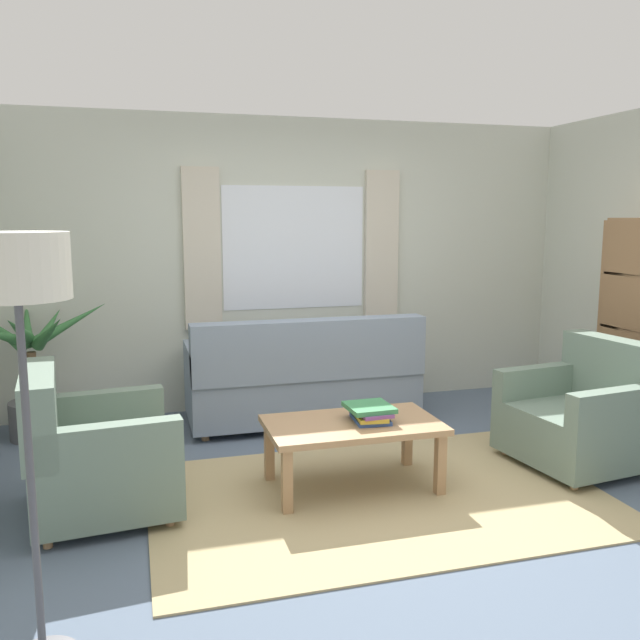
% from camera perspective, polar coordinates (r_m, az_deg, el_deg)
% --- Properties ---
extents(ground_plane, '(6.24, 6.24, 0.00)m').
position_cam_1_polar(ground_plane, '(4.30, 5.03, -14.91)').
color(ground_plane, slate).
extents(wall_back, '(5.32, 0.12, 2.60)m').
position_cam_1_polar(wall_back, '(6.11, -2.36, 4.84)').
color(wall_back, beige).
rests_on(wall_back, ground_plane).
extents(window_with_curtains, '(1.98, 0.07, 1.40)m').
position_cam_1_polar(window_with_curtains, '(6.02, -2.18, 6.21)').
color(window_with_curtains, white).
extents(area_rug, '(2.79, 1.85, 0.01)m').
position_cam_1_polar(area_rug, '(4.29, 5.04, -14.84)').
color(area_rug, tan).
rests_on(area_rug, ground_plane).
extents(couch, '(1.90, 0.82, 0.92)m').
position_cam_1_polar(couch, '(5.60, -1.46, -5.19)').
color(couch, gray).
rests_on(couch, ground_plane).
extents(armchair_left, '(0.90, 0.92, 0.88)m').
position_cam_1_polar(armchair_left, '(4.16, -18.99, -10.95)').
color(armchair_left, slate).
rests_on(armchair_left, ground_plane).
extents(armchair_right, '(0.92, 0.94, 0.88)m').
position_cam_1_polar(armchair_right, '(5.03, 21.67, -7.63)').
color(armchair_right, slate).
rests_on(armchair_right, ground_plane).
extents(coffee_table, '(1.10, 0.64, 0.44)m').
position_cam_1_polar(coffee_table, '(4.28, 2.82, -9.47)').
color(coffee_table, '#A87F56').
rests_on(coffee_table, ground_plane).
extents(book_stack_on_table, '(0.29, 0.33, 0.10)m').
position_cam_1_polar(book_stack_on_table, '(4.28, 4.32, -7.91)').
color(book_stack_on_table, '#335199').
rests_on(book_stack_on_table, coffee_table).
extents(potted_plant, '(1.04, 1.21, 1.09)m').
position_cam_1_polar(potted_plant, '(5.65, -23.36, -4.62)').
color(potted_plant, '#56565B').
rests_on(potted_plant, ground_plane).
extents(standing_lamp, '(0.38, 0.38, 1.68)m').
position_cam_1_polar(standing_lamp, '(2.61, -24.50, 1.51)').
color(standing_lamp, '#4C4C51').
rests_on(standing_lamp, ground_plane).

